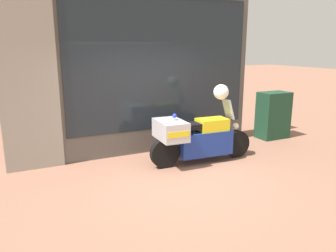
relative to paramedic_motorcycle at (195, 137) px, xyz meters
name	(u,v)px	position (x,y,z in m)	size (l,w,h in m)	color
ground_plane	(178,181)	(-0.76, -0.70, -0.57)	(60.00, 60.00, 0.00)	#8E604C
shop_building	(118,67)	(-1.21, 1.30, 1.39)	(5.68, 0.55, 3.91)	#56514C
window_display	(157,128)	(-0.28, 1.33, -0.09)	(4.13, 0.30, 2.03)	slate
paramedic_motorcycle	(195,137)	(0.00, 0.00, 0.00)	(2.32, 0.83, 1.32)	black
utility_cabinet	(273,115)	(2.89, 0.82, 0.05)	(0.80, 0.52, 1.24)	#193D28
white_helmet	(221,92)	(0.59, -0.03, 0.91)	(0.32, 0.32, 0.32)	white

